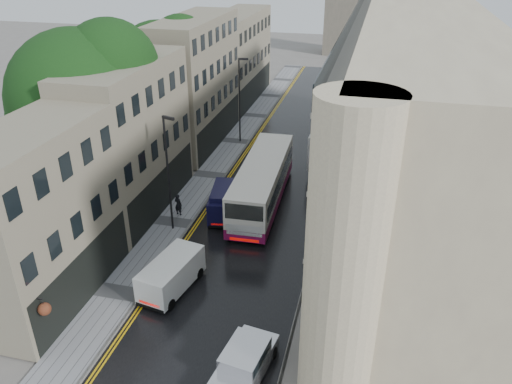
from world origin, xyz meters
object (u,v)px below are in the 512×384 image
at_px(tree_near, 83,122).
at_px(navy_van, 209,211).
at_px(white_van, 142,286).
at_px(tree_far, 162,85).
at_px(pedestrian, 178,205).
at_px(lamp_post_far, 240,101).
at_px(silver_hatchback, 212,380).
at_px(white_lorry, 311,151).
at_px(lamp_post_near, 168,175).
at_px(cream_bus, 235,203).

xyz_separation_m(tree_near, navy_van, (9.31, -0.44, -5.73)).
bearing_deg(white_van, tree_far, 120.46).
bearing_deg(pedestrian, white_van, 114.16).
bearing_deg(tree_near, navy_van, -2.69).
bearing_deg(tree_far, lamp_post_far, 22.83).
relative_size(tree_near, pedestrian, 8.31).
height_order(tree_far, lamp_post_far, tree_far).
bearing_deg(lamp_post_far, white_van, -99.45).
bearing_deg(navy_van, tree_far, 114.55).
distance_m(tree_near, navy_van, 10.94).
distance_m(silver_hatchback, white_van, 7.89).
bearing_deg(lamp_post_far, white_lorry, -45.63).
bearing_deg(tree_near, silver_hatchback, -45.81).
bearing_deg(lamp_post_near, white_lorry, 74.93).
bearing_deg(lamp_post_far, tree_far, -169.45).
bearing_deg(pedestrian, navy_van, 178.77).
height_order(tree_near, white_van, tree_near).
bearing_deg(silver_hatchback, white_van, 146.89).
relative_size(white_lorry, silver_hatchback, 1.61).
height_order(lamp_post_near, lamp_post_far, lamp_post_near).
height_order(white_lorry, lamp_post_near, lamp_post_near).
distance_m(silver_hatchback, lamp_post_near, 15.27).
xyz_separation_m(white_van, lamp_post_near, (-1.38, 7.72, 3.24)).
relative_size(tree_far, pedestrian, 7.45).
bearing_deg(white_van, silver_hatchback, -31.12).
bearing_deg(navy_van, lamp_post_far, 88.50).
height_order(tree_far, pedestrian, tree_far).
xyz_separation_m(cream_bus, lamp_post_far, (-3.95, 15.66, 2.52)).
height_order(tree_near, cream_bus, tree_near).
xyz_separation_m(cream_bus, navy_van, (-1.72, -0.63, -0.53)).
relative_size(tree_far, white_lorry, 1.76).
xyz_separation_m(white_lorry, navy_van, (-5.71, -11.06, -0.66)).
bearing_deg(lamp_post_far, navy_van, -94.49).
relative_size(white_van, lamp_post_near, 0.55).
distance_m(white_van, lamp_post_far, 25.44).
xyz_separation_m(silver_hatchback, white_van, (-5.88, 5.26, 0.20)).
bearing_deg(lamp_post_near, lamp_post_far, 107.86).
relative_size(white_van, navy_van, 0.97).
height_order(tree_near, tree_far, tree_near).
xyz_separation_m(white_lorry, lamp_post_near, (-8.08, -12.26, 2.41)).
bearing_deg(lamp_post_far, lamp_post_near, -102.73).
height_order(tree_far, white_lorry, tree_far).
xyz_separation_m(tree_far, lamp_post_near, (6.64, -14.63, -1.94)).
relative_size(white_lorry, lamp_post_far, 0.85).
xyz_separation_m(tree_far, lamp_post_far, (6.78, 2.85, -1.97)).
distance_m(silver_hatchback, pedestrian, 16.73).
bearing_deg(pedestrian, tree_far, -49.29).
distance_m(tree_far, white_lorry, 15.53).
bearing_deg(cream_bus, navy_van, -162.03).
relative_size(silver_hatchback, lamp_post_near, 0.53).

